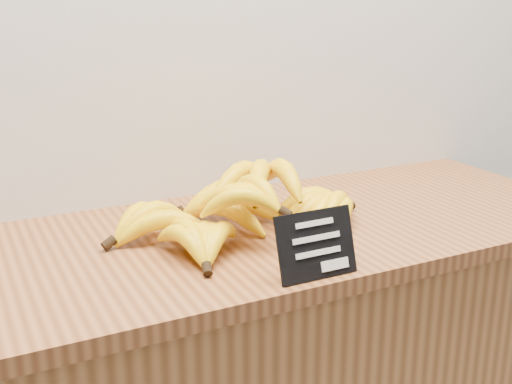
% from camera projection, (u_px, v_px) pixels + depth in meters
% --- Properties ---
extents(counter_top, '(1.46, 0.54, 0.03)m').
position_uv_depth(counter_top, '(244.00, 238.00, 1.22)').
color(counter_top, '#95572E').
rests_on(counter_top, counter).
extents(chalkboard_sign, '(0.14, 0.04, 0.10)m').
position_uv_depth(chalkboard_sign, '(316.00, 245.00, 1.00)').
color(chalkboard_sign, black).
rests_on(chalkboard_sign, counter_top).
extents(banana_pile, '(0.51, 0.36, 0.12)m').
position_uv_depth(banana_pile, '(239.00, 205.00, 1.20)').
color(banana_pile, yellow).
rests_on(banana_pile, counter_top).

